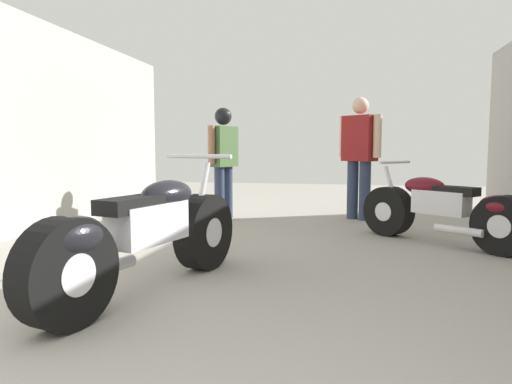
# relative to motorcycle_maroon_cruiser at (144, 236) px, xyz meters

# --- Properties ---
(ground_plane) EXTENTS (18.45, 18.45, 0.00)m
(ground_plane) POSITION_rel_motorcycle_maroon_cruiser_xyz_m (0.70, 1.31, -0.42)
(ground_plane) COLOR #9E998E
(motorcycle_maroon_cruiser) EXTENTS (0.83, 2.09, 0.99)m
(motorcycle_maroon_cruiser) POSITION_rel_motorcycle_maroon_cruiser_xyz_m (0.00, 0.00, 0.00)
(motorcycle_maroon_cruiser) COLOR black
(motorcycle_maroon_cruiser) RESTS_ON ground_plane
(motorcycle_black_naked) EXTENTS (1.59, 1.39, 0.89)m
(motorcycle_black_naked) POSITION_rel_motorcycle_maroon_cruiser_xyz_m (2.41, 2.21, -0.05)
(motorcycle_black_naked) COLOR black
(motorcycle_black_naked) RESTS_ON ground_plane
(mechanic_in_blue) EXTENTS (0.63, 0.52, 1.77)m
(mechanic_in_blue) POSITION_rel_motorcycle_maroon_cruiser_xyz_m (1.56, 3.86, 0.58)
(mechanic_in_blue) COLOR #2D3851
(mechanic_in_blue) RESTS_ON ground_plane
(mechanic_with_helmet) EXTENTS (0.38, 0.62, 1.63)m
(mechanic_with_helmet) POSITION_rel_motorcycle_maroon_cruiser_xyz_m (-0.40, 3.56, 0.56)
(mechanic_with_helmet) COLOR #2D3851
(mechanic_with_helmet) RESTS_ON ground_plane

